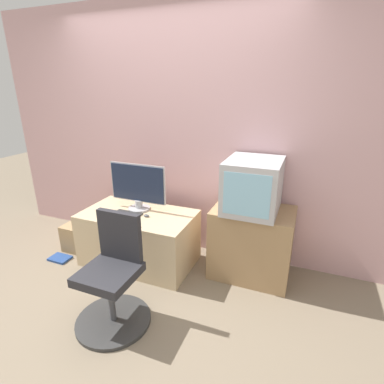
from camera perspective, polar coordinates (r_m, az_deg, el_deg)
The scene contains 11 objects.
ground_plane at distance 2.76m, azimuth -15.48°, elevation -21.57°, with size 12.00×12.00×0.00m, color #7F705B.
wall_back at distance 3.25m, azimuth -3.43°, elevation 11.09°, with size 4.40×0.05×2.60m.
desk at distance 3.22m, azimuth -10.02°, elevation -8.55°, with size 1.14×0.65×0.56m.
side_stand at distance 3.00m, azimuth 11.24°, elevation -9.43°, with size 0.75×0.51×0.69m.
main_monitor at distance 3.10m, azimuth -10.28°, elevation 1.00°, with size 0.62×0.23×0.49m.
keyboard at distance 3.08m, azimuth -12.22°, elevation -4.12°, with size 0.28×0.13×0.01m.
mouse at distance 3.00m, azimuth -8.68°, elevation -4.48°, with size 0.06×0.04×0.02m.
crt_tv at distance 2.75m, azimuth 11.50°, elevation 1.20°, with size 0.48×0.55×0.48m.
office_chair at distance 2.50m, azimuth -14.77°, elevation -16.24°, with size 0.59×0.59×0.89m.
cardboard_box_lower at distance 3.67m, azimuth -21.22°, elevation -8.23°, with size 0.29×0.19×0.30m.
book at distance 3.63m, azimuth -23.85°, elevation -11.48°, with size 0.22×0.16×0.02m.
Camera 1 is at (1.37, -1.58, 1.79)m, focal length 28.00 mm.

